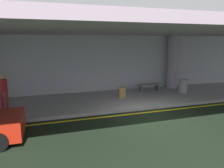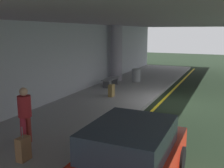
{
  "view_description": "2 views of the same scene",
  "coord_description": "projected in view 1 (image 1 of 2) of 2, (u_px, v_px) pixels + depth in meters",
  "views": [
    {
      "loc": [
        -4.53,
        -8.22,
        3.4
      ],
      "look_at": [
        -1.25,
        2.21,
        1.2
      ],
      "focal_mm": 33.86,
      "sensor_mm": 36.0,
      "label": 1
    },
    {
      "loc": [
        -12.29,
        -2.25,
        3.4
      ],
      "look_at": [
        -1.57,
        2.51,
        1.06
      ],
      "focal_mm": 42.56,
      "sensor_mm": 36.0,
      "label": 2
    }
  ],
  "objects": [
    {
      "name": "trash_bin_steel",
      "position": [
        183.0,
        86.0,
        13.75
      ],
      "size": [
        0.56,
        0.56,
        0.85
      ],
      "primitive_type": "cylinder",
      "color": "gray",
      "rests_on": "sidewalk"
    },
    {
      "name": "ground_plane",
      "position": [
        152.0,
        117.0,
        9.69
      ],
      "size": [
        60.0,
        60.0,
        0.0
      ],
      "primitive_type": "plane",
      "color": "black"
    },
    {
      "name": "sidewalk",
      "position": [
        127.0,
        98.0,
        12.57
      ],
      "size": [
        26.0,
        4.2,
        0.15
      ],
      "primitive_type": "cube",
      "color": "#98979B",
      "rests_on": "ground"
    },
    {
      "name": "suitcase_upright_secondary",
      "position": [
        122.0,
        93.0,
        12.37
      ],
      "size": [
        0.36,
        0.22,
        0.9
      ],
      "rotation": [
        0.0,
        0.0,
        -0.07
      ],
      "color": "olive",
      "rests_on": "sidewalk"
    },
    {
      "name": "terminal_back_wall",
      "position": [
        116.0,
        64.0,
        14.32
      ],
      "size": [
        26.0,
        0.3,
        3.8
      ],
      "primitive_type": "cube",
      "color": "#ACB1BB",
      "rests_on": "ground"
    },
    {
      "name": "traveler_with_luggage",
      "position": [
        3.0,
        89.0,
        10.37
      ],
      "size": [
        0.38,
        0.38,
        1.68
      ],
      "rotation": [
        0.0,
        0.0,
        1.33
      ],
      "color": "#B32537",
      "rests_on": "sidewalk"
    },
    {
      "name": "support_column_center",
      "position": [
        173.0,
        62.0,
        14.83
      ],
      "size": [
        0.75,
        0.75,
        3.65
      ],
      "primitive_type": "cylinder",
      "color": "#9892A2",
      "rests_on": "sidewalk"
    },
    {
      "name": "ceiling_overhang",
      "position": [
        132.0,
        31.0,
        11.34
      ],
      "size": [
        28.0,
        13.2,
        0.3
      ],
      "primitive_type": "cube",
      "color": "#9D8A9A",
      "rests_on": "support_column_far_left"
    },
    {
      "name": "bench_metal",
      "position": [
        149.0,
        86.0,
        14.07
      ],
      "size": [
        1.6,
        0.5,
        0.48
      ],
      "color": "slate",
      "rests_on": "sidewalk"
    },
    {
      "name": "lane_stripe_yellow",
      "position": [
        146.0,
        112.0,
        10.3
      ],
      "size": [
        26.0,
        0.14,
        0.01
      ],
      "primitive_type": "cube",
      "color": "yellow",
      "rests_on": "ground"
    }
  ]
}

